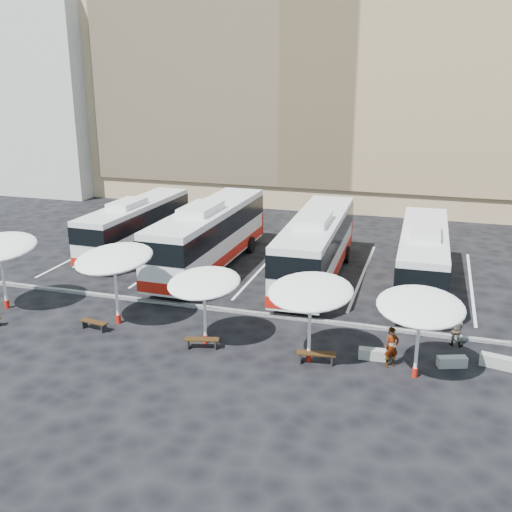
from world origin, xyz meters
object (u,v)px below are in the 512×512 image
(bus_1, at_px, (209,234))
(conc_bench_2, at_px, (497,362))
(sunshade_3, at_px, (311,292))
(bus_2, at_px, (316,245))
(wood_bench_1, at_px, (94,323))
(wood_bench_3, at_px, (316,355))
(bus_0, at_px, (136,224))
(bus_3, at_px, (423,256))
(sunshade_1, at_px, (114,259))
(wood_bench_2, at_px, (202,341))
(conc_bench_0, at_px, (373,354))
(sunshade_4, at_px, (421,307))
(conc_bench_1, at_px, (452,362))
(passenger_1, at_px, (456,329))
(sunshade_2, at_px, (204,283))
(passenger_0, at_px, (392,347))

(bus_1, xyz_separation_m, conc_bench_2, (15.65, -8.47, -1.85))
(sunshade_3, bearing_deg, bus_2, 100.03)
(sunshade_3, bearing_deg, wood_bench_1, 179.13)
(wood_bench_1, height_order, wood_bench_3, wood_bench_3)
(bus_0, height_order, wood_bench_3, bus_0)
(wood_bench_3, bearing_deg, wood_bench_1, 178.48)
(bus_0, bearing_deg, sunshade_3, -38.53)
(bus_0, xyz_separation_m, bus_3, (18.23, -2.06, 0.06))
(bus_0, bearing_deg, wood_bench_1, -69.21)
(bus_2, bearing_deg, wood_bench_3, -79.66)
(bus_0, xyz_separation_m, bus_2, (12.41, -2.18, 0.23))
(sunshade_1, bearing_deg, bus_2, 48.89)
(bus_0, height_order, bus_1, bus_1)
(wood_bench_2, xyz_separation_m, wood_bench_3, (4.98, 0.05, 0.03))
(bus_2, bearing_deg, conc_bench_0, -65.98)
(bus_2, bearing_deg, sunshade_3, -81.37)
(sunshade_4, xyz_separation_m, conc_bench_0, (-1.73, 1.06, -2.73))
(bus_1, xyz_separation_m, wood_bench_2, (3.65, -10.35, -1.75))
(conc_bench_1, bearing_deg, passenger_1, 86.55)
(sunshade_2, relative_size, conc_bench_1, 3.27)
(sunshade_1, bearing_deg, wood_bench_1, -123.72)
(sunshade_3, bearing_deg, sunshade_2, 175.59)
(wood_bench_2, height_order, wood_bench_3, wood_bench_3)
(sunshade_2, xyz_separation_m, passenger_1, (10.46, 2.95, -2.03))
(bus_2, relative_size, sunshade_1, 2.66)
(wood_bench_1, xyz_separation_m, conc_bench_1, (15.75, 1.05, -0.11))
(sunshade_2, relative_size, sunshade_4, 0.95)
(wood_bench_3, bearing_deg, conc_bench_2, 14.60)
(bus_3, bearing_deg, bus_0, 172.54)
(bus_1, relative_size, sunshade_1, 2.73)
(wood_bench_1, bearing_deg, passenger_0, 1.65)
(bus_3, height_order, passenger_1, bus_3)
(sunshade_3, bearing_deg, conc_bench_1, 12.01)
(bus_2, distance_m, conc_bench_0, 10.13)
(bus_3, relative_size, sunshade_3, 2.86)
(sunshade_1, relative_size, passenger_1, 3.11)
(sunshade_3, distance_m, wood_bench_2, 5.37)
(sunshade_1, xyz_separation_m, conc_bench_1, (15.07, 0.03, -2.98))
(bus_3, height_order, conc_bench_1, bus_3)
(wood_bench_2, bearing_deg, bus_1, 109.41)
(sunshade_4, bearing_deg, passenger_1, 66.00)
(wood_bench_1, bearing_deg, sunshade_1, 56.28)
(wood_bench_3, height_order, passenger_0, passenger_0)
(bus_2, xyz_separation_m, passenger_0, (5.03, -9.42, -1.20))
(wood_bench_3, xyz_separation_m, passenger_1, (5.43, 3.44, 0.39))
(wood_bench_3, bearing_deg, sunshade_1, 172.43)
(passenger_1, bearing_deg, sunshade_2, 28.44)
(bus_0, relative_size, sunshade_4, 2.80)
(bus_0, relative_size, passenger_1, 7.37)
(bus_1, height_order, conc_bench_0, bus_1)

